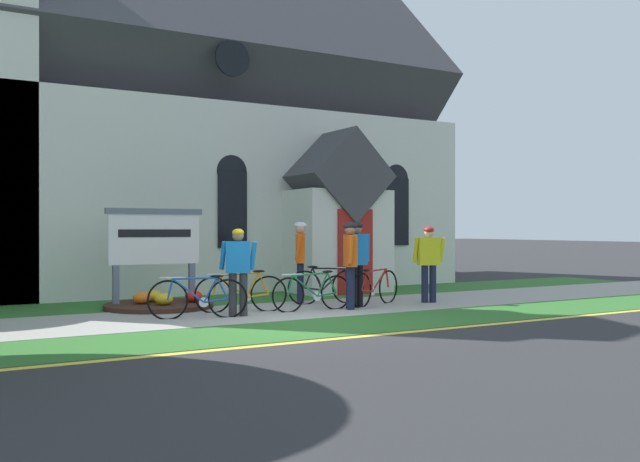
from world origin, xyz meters
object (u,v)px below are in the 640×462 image
(bicycle_red, at_px, (326,286))
(bicycle_orange, at_px, (313,292))
(bicycle_blue, at_px, (375,287))
(church_sign, at_px, (155,241))
(bicycle_white, at_px, (242,293))
(roadside_conifer, at_px, (394,148))
(cyclist_in_red_jersey, at_px, (357,257))
(cyclist_in_blue_jersey, at_px, (429,258))
(cyclist_in_white_jersey, at_px, (350,258))
(bicycle_silver, at_px, (198,298))
(cyclist_in_orange_jersey, at_px, (300,255))
(cyclist_in_yellow_jersey, at_px, (238,265))

(bicycle_red, bearing_deg, bicycle_orange, -132.04)
(bicycle_blue, bearing_deg, church_sign, 153.72)
(bicycle_white, relative_size, bicycle_red, 1.00)
(bicycle_blue, distance_m, roadside_conifer, 10.32)
(cyclist_in_red_jersey, xyz_separation_m, cyclist_in_blue_jersey, (1.85, -0.04, -0.07))
(church_sign, height_order, cyclist_in_red_jersey, church_sign)
(bicycle_red, bearing_deg, cyclist_in_white_jersey, -96.16)
(bicycle_white, xyz_separation_m, bicycle_red, (2.17, 0.46, 0.01))
(cyclist_in_red_jersey, bearing_deg, bicycle_red, 101.92)
(bicycle_silver, bearing_deg, cyclist_in_orange_jersey, 26.25)
(church_sign, xyz_separation_m, cyclist_in_white_jersey, (3.24, -2.45, -0.33))
(bicycle_white, bearing_deg, cyclist_in_yellow_jersey, -119.09)
(bicycle_orange, distance_m, bicycle_red, 1.29)
(bicycle_white, xyz_separation_m, cyclist_in_white_jersey, (2.05, -0.70, 0.66))
(bicycle_blue, height_order, cyclist_in_white_jersey, cyclist_in_white_jersey)
(bicycle_silver, distance_m, roadside_conifer, 13.13)
(cyclist_in_red_jersey, bearing_deg, roadside_conifer, 49.63)
(bicycle_white, distance_m, cyclist_in_red_jersey, 2.50)
(bicycle_blue, distance_m, cyclist_in_yellow_jersey, 3.30)
(bicycle_white, distance_m, roadside_conifer, 12.06)
(bicycle_white, bearing_deg, cyclist_in_red_jersey, -10.70)
(bicycle_orange, xyz_separation_m, cyclist_in_red_jersey, (1.06, 0.05, 0.68))
(church_sign, height_order, bicycle_red, church_sign)
(church_sign, relative_size, cyclist_in_orange_jersey, 1.15)
(bicycle_blue, bearing_deg, bicycle_white, 174.38)
(bicycle_blue, relative_size, bicycle_silver, 0.96)
(bicycle_red, xyz_separation_m, cyclist_in_white_jersey, (-0.13, -1.17, 0.65))
(bicycle_blue, distance_m, cyclist_in_orange_jersey, 1.79)
(cyclist_in_red_jersey, relative_size, cyclist_in_blue_jersey, 1.06)
(church_sign, height_order, cyclist_in_yellow_jersey, church_sign)
(cyclist_in_blue_jersey, bearing_deg, bicycle_orange, -179.71)
(cyclist_in_yellow_jersey, height_order, roadside_conifer, roadside_conifer)
(cyclist_in_red_jersey, relative_size, cyclist_in_orange_jersey, 1.00)
(bicycle_red, bearing_deg, bicycle_blue, -44.72)
(bicycle_orange, bearing_deg, bicycle_silver, 179.78)
(roadside_conifer, bearing_deg, cyclist_in_white_jersey, -130.79)
(bicycle_blue, relative_size, bicycle_red, 0.96)
(roadside_conifer, bearing_deg, bicycle_orange, -134.50)
(bicycle_white, xyz_separation_m, bicycle_silver, (-1.05, -0.49, 0.00))
(cyclist_in_white_jersey, xyz_separation_m, roadside_conifer, (6.78, 7.86, 3.40))
(cyclist_in_blue_jersey, bearing_deg, church_sign, 157.59)
(bicycle_blue, relative_size, cyclist_in_blue_jersey, 0.99)
(cyclist_in_yellow_jersey, distance_m, roadside_conifer, 12.45)
(cyclist_in_white_jersey, bearing_deg, bicycle_blue, 25.11)
(bicycle_white, xyz_separation_m, bicycle_blue, (2.93, -0.29, 0.01))
(bicycle_orange, bearing_deg, church_sign, 138.09)
(bicycle_silver, distance_m, cyclist_in_white_jersey, 3.18)
(cyclist_in_yellow_jersey, relative_size, roadside_conifer, 0.22)
(church_sign, relative_size, cyclist_in_white_jersey, 1.17)
(bicycle_white, xyz_separation_m, cyclist_in_orange_jersey, (1.78, 0.91, 0.68))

